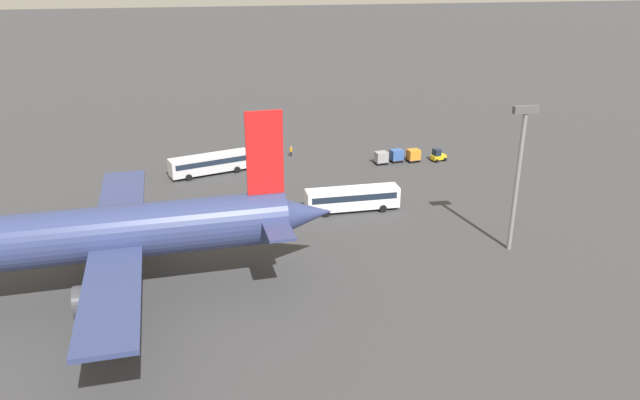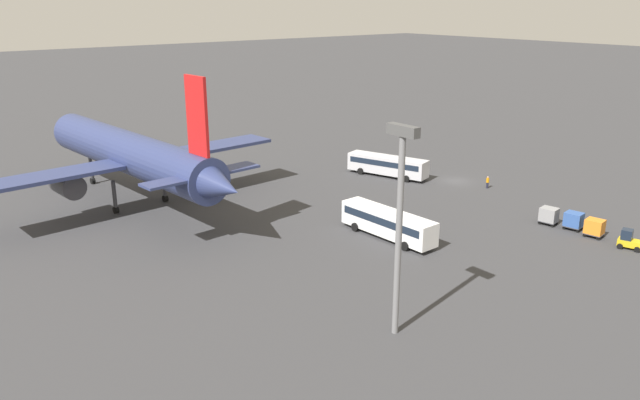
{
  "view_description": "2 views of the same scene",
  "coord_description": "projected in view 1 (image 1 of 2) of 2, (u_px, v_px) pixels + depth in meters",
  "views": [
    {
      "loc": [
        7.25,
        98.53,
        32.38
      ],
      "look_at": [
        -5.37,
        26.06,
        2.69
      ],
      "focal_mm": 35.0,
      "sensor_mm": 36.0,
      "label": 1
    },
    {
      "loc": [
        -56.59,
        70.61,
        25.57
      ],
      "look_at": [
        -1.07,
        26.45,
        2.67
      ],
      "focal_mm": 35.0,
      "sensor_mm": 36.0,
      "label": 2
    }
  ],
  "objects": [
    {
      "name": "ground_plane",
      "position": [
        261.0,
        159.0,
        103.29
      ],
      "size": [
        600.0,
        600.0,
        0.0
      ],
      "primitive_type": "plane",
      "color": "#38383A"
    },
    {
      "name": "airplane",
      "position": [
        102.0,
        235.0,
        60.0
      ],
      "size": [
        46.36,
        39.44,
        18.05
      ],
      "rotation": [
        0.0,
        0.0,
        0.08
      ],
      "color": "navy",
      "rests_on": "ground"
    },
    {
      "name": "shuttle_bus_near",
      "position": [
        210.0,
        163.0,
        95.86
      ],
      "size": [
        12.69,
        6.44,
        3.03
      ],
      "rotation": [
        0.0,
        0.0,
        0.31
      ],
      "color": "silver",
      "rests_on": "ground"
    },
    {
      "name": "shuttle_bus_far",
      "position": [
        352.0,
        197.0,
        82.33
      ],
      "size": [
        12.5,
        3.36,
        3.12
      ],
      "rotation": [
        0.0,
        0.0,
        0.03
      ],
      "color": "white",
      "rests_on": "ground"
    },
    {
      "name": "baggage_tug",
      "position": [
        438.0,
        155.0,
        102.11
      ],
      "size": [
        2.68,
        2.22,
        2.1
      ],
      "rotation": [
        0.0,
        0.0,
        0.3
      ],
      "color": "gold",
      "rests_on": "ground"
    },
    {
      "name": "worker_person",
      "position": [
        291.0,
        151.0,
        104.41
      ],
      "size": [
        0.38,
        0.38,
        1.74
      ],
      "color": "#1E1E2D",
      "rests_on": "ground"
    },
    {
      "name": "cargo_cart_orange",
      "position": [
        414.0,
        155.0,
        101.62
      ],
      "size": [
        2.24,
        1.97,
        2.06
      ],
      "rotation": [
        0.0,
        0.0,
        0.16
      ],
      "color": "#38383D",
      "rests_on": "ground"
    },
    {
      "name": "cargo_cart_blue",
      "position": [
        397.0,
        155.0,
        101.53
      ],
      "size": [
        2.24,
        1.97,
        2.06
      ],
      "rotation": [
        0.0,
        0.0,
        0.16
      ],
      "color": "#38383D",
      "rests_on": "ground"
    },
    {
      "name": "cargo_cart_grey",
      "position": [
        381.0,
        157.0,
        100.44
      ],
      "size": [
        2.24,
        1.97,
        2.06
      ],
      "rotation": [
        0.0,
        0.0,
        0.16
      ],
      "color": "#38383D",
      "rests_on": "ground"
    },
    {
      "name": "light_pole",
      "position": [
        519.0,
        164.0,
        68.54
      ],
      "size": [
        2.8,
        0.7,
        16.91
      ],
      "color": "slate",
      "rests_on": "ground"
    }
  ]
}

